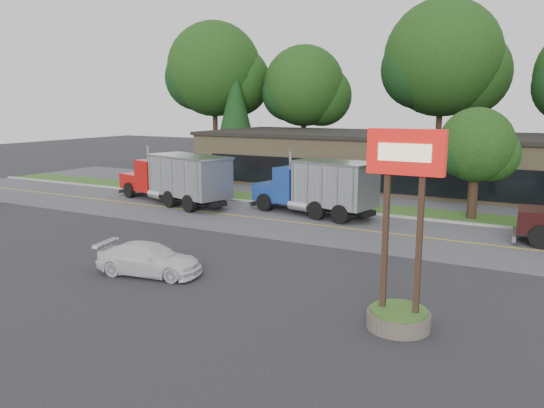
{
  "coord_description": "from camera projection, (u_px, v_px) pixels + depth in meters",
  "views": [
    {
      "loc": [
        14.38,
        -17.49,
        6.62
      ],
      "look_at": [
        2.06,
        5.0,
        1.8
      ],
      "focal_mm": 35.0,
      "sensor_mm": 36.0,
      "label": 1
    }
  ],
  "objects": [
    {
      "name": "center_line",
      "position": [
        274.0,
        220.0,
        30.85
      ],
      "size": [
        60.0,
        0.12,
        0.01
      ],
      "primitive_type": "cube",
      "color": "gold",
      "rests_on": "ground"
    },
    {
      "name": "tree_verge",
      "position": [
        477.0,
        148.0,
        30.54
      ],
      "size": [
        4.55,
        4.29,
        6.5
      ],
      "color": "#382619",
      "rests_on": "ground"
    },
    {
      "name": "road",
      "position": [
        274.0,
        220.0,
        30.85
      ],
      "size": [
        60.0,
        8.0,
        0.02
      ],
      "primitive_type": "cube",
      "color": "slate",
      "rests_on": "ground"
    },
    {
      "name": "grass_verge",
      "position": [
        316.0,
        203.0,
        36.02
      ],
      "size": [
        60.0,
        3.4,
        0.03
      ],
      "primitive_type": "cube",
      "color": "#325F20",
      "rests_on": "ground"
    },
    {
      "name": "bilo_sign",
      "position": [
        401.0,
        263.0,
        15.6
      ],
      "size": [
        2.2,
        1.9,
        5.95
      ],
      "color": "#6B6054",
      "rests_on": "ground"
    },
    {
      "name": "curb",
      "position": [
        305.0,
        208.0,
        34.47
      ],
      "size": [
        60.0,
        0.3,
        0.12
      ],
      "primitive_type": "cube",
      "color": "#9E9E99",
      "rests_on": "ground"
    },
    {
      "name": "tree_far_c",
      "position": [
        445.0,
        64.0,
        48.63
      ],
      "size": [
        11.32,
        10.65,
        16.15
      ],
      "color": "#382619",
      "rests_on": "ground"
    },
    {
      "name": "dump_truck_blue",
      "position": [
        320.0,
        186.0,
        31.79
      ],
      "size": [
        8.28,
        4.1,
        3.36
      ],
      "rotation": [
        0.0,
        0.0,
        2.94
      ],
      "color": "black",
      "rests_on": "ground"
    },
    {
      "name": "evergreen_left",
      "position": [
        236.0,
        111.0,
        55.4
      ],
      "size": [
        4.76,
        4.76,
        10.81
      ],
      "color": "#382619",
      "rests_on": "ground"
    },
    {
      "name": "far_parking",
      "position": [
        343.0,
        193.0,
        40.33
      ],
      "size": [
        60.0,
        7.0,
        0.02
      ],
      "primitive_type": "cube",
      "color": "slate",
      "rests_on": "ground"
    },
    {
      "name": "rally_car",
      "position": [
        149.0,
        259.0,
        20.91
      ],
      "size": [
        4.52,
        2.55,
        1.24
      ],
      "primitive_type": "imported",
      "rotation": [
        0.0,
        0.0,
        1.77
      ],
      "color": "silver",
      "rests_on": "ground"
    },
    {
      "name": "dump_truck_red",
      "position": [
        177.0,
        177.0,
        35.56
      ],
      "size": [
        10.5,
        5.34,
        3.36
      ],
      "rotation": [
        0.0,
        0.0,
        2.85
      ],
      "color": "black",
      "rests_on": "ground"
    },
    {
      "name": "tree_far_a",
      "position": [
        216.0,
        74.0,
        58.31
      ],
      "size": [
        10.94,
        10.3,
        15.61
      ],
      "color": "#382619",
      "rests_on": "ground"
    },
    {
      "name": "ground",
      "position": [
        176.0,
        259.0,
        23.09
      ],
      "size": [
        140.0,
        140.0,
        0.0
      ],
      "primitive_type": "plane",
      "color": "#343439",
      "rests_on": "ground"
    },
    {
      "name": "tree_far_b",
      "position": [
        306.0,
        90.0,
        55.64
      ],
      "size": [
        8.95,
        8.43,
        12.77
      ],
      "color": "#382619",
      "rests_on": "ground"
    },
    {
      "name": "strip_mall",
      "position": [
        392.0,
        161.0,
        44.18
      ],
      "size": [
        32.0,
        12.0,
        4.0
      ],
      "primitive_type": "cube",
      "color": "#867452",
      "rests_on": "ground"
    }
  ]
}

